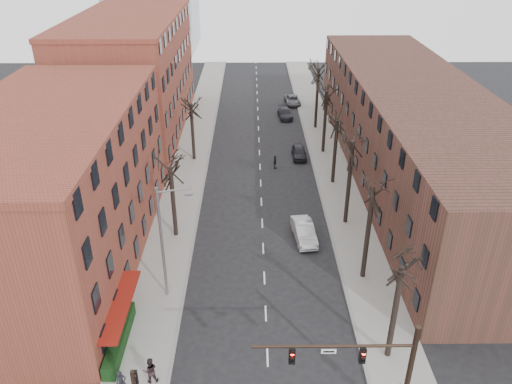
{
  "coord_description": "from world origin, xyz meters",
  "views": [
    {
      "loc": [
        -0.95,
        -18.8,
        24.18
      ],
      "look_at": [
        -0.58,
        18.62,
        4.0
      ],
      "focal_mm": 35.0,
      "sensor_mm": 36.0,
      "label": 1
    }
  ],
  "objects_px": {
    "silver_sedan": "(304,231)",
    "parked_car_mid": "(285,113)",
    "parked_car_near": "(299,152)",
    "pedestrian_a": "(121,383)"
  },
  "relations": [
    {
      "from": "parked_car_near",
      "to": "pedestrian_a",
      "type": "xyz_separation_m",
      "value": [
        -13.09,
        -33.31,
        0.32
      ]
    },
    {
      "from": "silver_sedan",
      "to": "pedestrian_a",
      "type": "relative_size",
      "value": 2.73
    },
    {
      "from": "parked_car_near",
      "to": "pedestrian_a",
      "type": "bearing_deg",
      "value": -112.3
    },
    {
      "from": "silver_sedan",
      "to": "parked_car_near",
      "type": "distance_m",
      "value": 17.16
    },
    {
      "from": "silver_sedan",
      "to": "parked_car_mid",
      "type": "bearing_deg",
      "value": 82.87
    },
    {
      "from": "silver_sedan",
      "to": "parked_car_near",
      "type": "height_order",
      "value": "silver_sedan"
    },
    {
      "from": "silver_sedan",
      "to": "pedestrian_a",
      "type": "distance_m",
      "value": 20.17
    },
    {
      "from": "silver_sedan",
      "to": "parked_car_mid",
      "type": "relative_size",
      "value": 1.05
    },
    {
      "from": "parked_car_mid",
      "to": "parked_car_near",
      "type": "bearing_deg",
      "value": -91.58
    },
    {
      "from": "silver_sedan",
      "to": "parked_car_near",
      "type": "bearing_deg",
      "value": 79.8
    }
  ]
}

